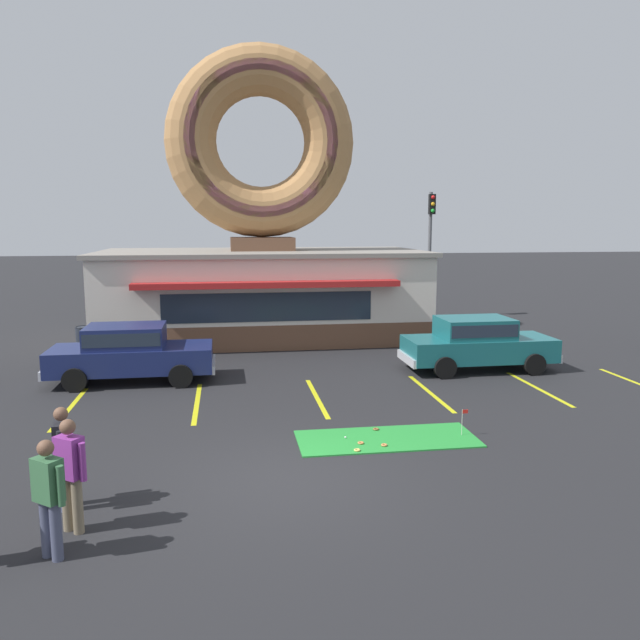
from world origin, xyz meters
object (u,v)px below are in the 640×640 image
putting_flag_pin (464,416)px  car_teal (477,342)px  car_navy (130,351)px  pedestrian_blue_sweater_man (70,470)px  traffic_light_pole (430,238)px  trash_bin (85,340)px  pedestrian_hooded_kid (63,453)px  golf_ball (345,437)px  pedestrian_leather_jacket_man (49,494)px

putting_flag_pin → car_teal: car_teal is taller
car_navy → pedestrian_blue_sweater_man: pedestrian_blue_sweater_man is taller
putting_flag_pin → car_navy: bearing=142.7°
car_teal → pedestrian_blue_sweater_man: pedestrian_blue_sweater_man is taller
traffic_light_pole → trash_bin: bearing=-156.6°
pedestrian_blue_sweater_man → pedestrian_hooded_kid: pedestrian_blue_sweater_man is taller
golf_ball → car_navy: size_ratio=0.01×
car_navy → trash_bin: bearing=117.4°
putting_flag_pin → car_navy: 9.45m
pedestrian_hooded_kid → pedestrian_leather_jacket_man: bearing=-83.1°
golf_ball → car_navy: bearing=132.2°
putting_flag_pin → traffic_light_pole: traffic_light_pole is taller
car_teal → traffic_light_pole: size_ratio=0.79×
golf_ball → car_teal: bearing=47.0°
pedestrian_hooded_kid → traffic_light_pole: traffic_light_pole is taller
car_navy → pedestrian_leather_jacket_man: size_ratio=2.80×
pedestrian_blue_sweater_man → pedestrian_hooded_kid: (-0.29, 0.79, -0.03)m
pedestrian_hooded_kid → pedestrian_leather_jacket_man: (0.18, -1.51, 0.00)m
car_teal → pedestrian_leather_jacket_man: pedestrian_leather_jacket_man is taller
pedestrian_blue_sweater_man → pedestrian_hooded_kid: bearing=109.9°
pedestrian_leather_jacket_man → trash_bin: (-2.40, 13.45, -0.40)m
car_navy → car_teal: (10.12, -0.11, 0.00)m
pedestrian_hooded_kid → pedestrian_blue_sweater_man: bearing=-70.1°
trash_bin → traffic_light_pole: bearing=23.4°
putting_flag_pin → pedestrian_hooded_kid: pedestrian_hooded_kid is taller
pedestrian_blue_sweater_man → pedestrian_leather_jacket_man: 0.72m
putting_flag_pin → pedestrian_blue_sweater_man: pedestrian_blue_sweater_man is taller
car_teal → pedestrian_leather_jacket_man: (-9.78, -9.37, 0.03)m
pedestrian_hooded_kid → traffic_light_pole: size_ratio=0.28×
car_navy → trash_bin: car_navy is taller
traffic_light_pole → golf_ball: bearing=-114.0°
pedestrian_blue_sweater_man → pedestrian_leather_jacket_man: bearing=-98.4°
pedestrian_blue_sweater_man → trash_bin: bearing=101.1°
car_navy → pedestrian_hooded_kid: 7.97m
trash_bin → traffic_light_pole: 15.66m
pedestrian_blue_sweater_man → pedestrian_hooded_kid: size_ratio=1.03×
pedestrian_hooded_kid → golf_ball: bearing=26.2°
golf_ball → pedestrian_blue_sweater_man: 5.67m
pedestrian_leather_jacket_man → traffic_light_pole: traffic_light_pole is taller
car_navy → pedestrian_blue_sweater_man: size_ratio=2.73×
trash_bin → car_navy: bearing=-62.6°
pedestrian_blue_sweater_man → traffic_light_pole: traffic_light_pole is taller
car_teal → trash_bin: size_ratio=4.69×
putting_flag_pin → car_teal: 6.21m
putting_flag_pin → pedestrian_blue_sweater_man: (-7.07, -3.04, 0.49)m
golf_ball → trash_bin: bearing=126.7°
golf_ball → trash_bin: trash_bin is taller
pedestrian_leather_jacket_man → pedestrian_hooded_kid: bearing=96.9°
pedestrian_leather_jacket_man → pedestrian_blue_sweater_man: bearing=81.6°
car_teal → pedestrian_leather_jacket_man: 13.54m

